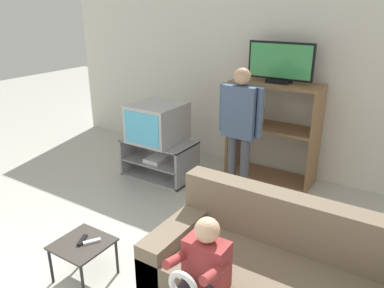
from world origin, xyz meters
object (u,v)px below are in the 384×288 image
at_px(television_main, 158,122).
at_px(snack_table, 83,247).
at_px(tv_stand, 159,159).
at_px(remote_control_black, 82,240).
at_px(person_seated_child, 200,274).
at_px(remote_control_white, 92,241).
at_px(media_shelf, 273,131).
at_px(television_flat, 280,64).
at_px(person_standing_adult, 240,123).
at_px(couch, 283,282).

distance_m(television_main, snack_table, 2.16).
bearing_deg(tv_stand, remote_control_black, -70.62).
bearing_deg(person_seated_child, remote_control_white, 177.36).
relative_size(media_shelf, television_flat, 1.57).
bearing_deg(person_seated_child, remote_control_black, 179.12).
height_order(media_shelf, television_flat, television_flat).
bearing_deg(person_seated_child, tv_stand, 133.12).
bearing_deg(person_seated_child, television_main, 133.24).
relative_size(media_shelf, person_standing_adult, 0.82).
relative_size(remote_control_white, person_standing_adult, 0.09).
distance_m(tv_stand, remote_control_black, 2.08).
relative_size(television_flat, person_seated_child, 0.89).
distance_m(snack_table, person_standing_adult, 2.14).
xyz_separation_m(snack_table, remote_control_black, (-0.02, 0.02, 0.05)).
relative_size(television_main, television_flat, 0.81).
height_order(remote_control_white, couch, couch).
xyz_separation_m(television_flat, person_seated_child, (0.55, -2.75, -0.97)).
xyz_separation_m(television_flat, remote_control_white, (-0.53, -2.70, -1.16)).
bearing_deg(person_standing_adult, couch, -53.29).
distance_m(television_main, couch, 2.74).
xyz_separation_m(tv_stand, person_standing_adult, (1.16, 0.01, 0.70)).
distance_m(media_shelf, remote_control_white, 2.75).
xyz_separation_m(tv_stand, remote_control_black, (0.69, -1.96, 0.11)).
bearing_deg(media_shelf, remote_control_black, -102.29).
distance_m(tv_stand, media_shelf, 1.55).
relative_size(snack_table, remote_control_black, 2.98).
height_order(tv_stand, media_shelf, media_shelf).
bearing_deg(tv_stand, remote_control_white, -68.23).
bearing_deg(snack_table, couch, 18.94).
bearing_deg(remote_control_black, couch, -6.57).
distance_m(snack_table, couch, 1.63).
xyz_separation_m(television_flat, snack_table, (-0.60, -2.75, -1.21)).
distance_m(remote_control_black, couch, 1.64).
distance_m(tv_stand, television_flat, 1.98).
distance_m(television_flat, remote_control_white, 2.99).
height_order(television_main, media_shelf, media_shelf).
xyz_separation_m(tv_stand, television_flat, (1.30, 0.78, 1.28)).
height_order(remote_control_black, person_standing_adult, person_standing_adult).
distance_m(remote_control_black, person_seated_child, 1.18).
bearing_deg(remote_control_black, remote_control_white, -3.00).
relative_size(television_main, remote_control_white, 4.63).
bearing_deg(remote_control_white, remote_control_black, -126.06).
relative_size(tv_stand, media_shelf, 0.73).
height_order(snack_table, person_standing_adult, person_standing_adult).
relative_size(media_shelf, person_seated_child, 1.39).
height_order(television_main, television_flat, television_flat).
relative_size(tv_stand, remote_control_black, 6.56).
height_order(remote_control_black, remote_control_white, same).
xyz_separation_m(remote_control_white, couch, (1.48, 0.48, -0.08)).
bearing_deg(television_main, tv_stand, -32.92).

